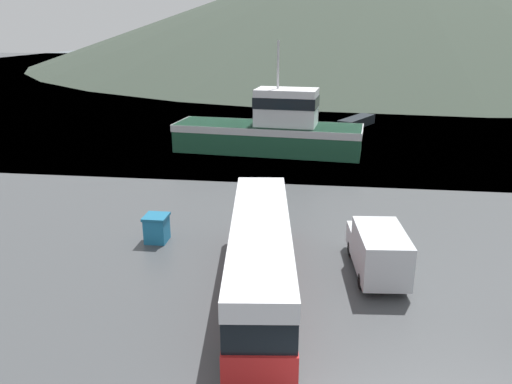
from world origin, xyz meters
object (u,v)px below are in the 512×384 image
(fishing_boat, at_px, (272,129))
(small_boat, at_px, (357,122))
(storage_bin, at_px, (157,228))
(delivery_van, at_px, (378,249))
(tour_bus, at_px, (260,254))

(fishing_boat, relative_size, small_boat, 2.66)
(fishing_boat, bearing_deg, storage_bin, 174.57)
(delivery_van, height_order, storage_bin, delivery_van)
(delivery_van, bearing_deg, fishing_boat, 102.11)
(tour_bus, height_order, storage_bin, tour_bus)
(storage_bin, xyz_separation_m, small_boat, (12.80, 34.70, -0.22))
(delivery_van, height_order, small_boat, delivery_van)
(tour_bus, relative_size, fishing_boat, 0.75)
(storage_bin, bearing_deg, fishing_boat, 78.80)
(fishing_boat, bearing_deg, tour_bus, -169.64)
(tour_bus, distance_m, storage_bin, 8.04)
(small_boat, bearing_deg, storage_bin, -82.21)
(tour_bus, height_order, small_boat, tour_bus)
(delivery_van, relative_size, fishing_boat, 0.33)
(delivery_van, relative_size, storage_bin, 3.85)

